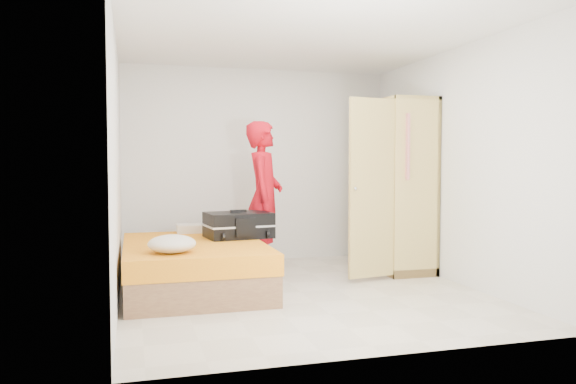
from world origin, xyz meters
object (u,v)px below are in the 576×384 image
object	(u,v)px
suitcase	(238,225)
wardrobe	(393,190)
bed	(194,266)
person	(264,198)
round_cushion	(172,244)

from	to	relation	value
suitcase	wardrobe	bearing A→B (deg)	-1.68
wardrobe	bed	bearing A→B (deg)	-169.85
person	wardrobe	bearing A→B (deg)	-76.45
bed	suitcase	bearing A→B (deg)	26.47
suitcase	round_cushion	size ratio (longest dim) A/B	1.76
bed	suitcase	distance (m)	0.70
bed	wardrobe	distance (m)	2.65
wardrobe	suitcase	distance (m)	2.02
person	bed	bearing A→B (deg)	148.01
round_cushion	person	bearing A→B (deg)	47.89
person	round_cushion	xyz separation A→B (m)	(-1.18, -1.31, -0.33)
round_cushion	bed	bearing A→B (deg)	67.31
bed	person	xyz separation A→B (m)	(0.92, 0.67, 0.66)
wardrobe	person	xyz separation A→B (m)	(-1.58, 0.23, -0.08)
wardrobe	round_cushion	distance (m)	3.00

